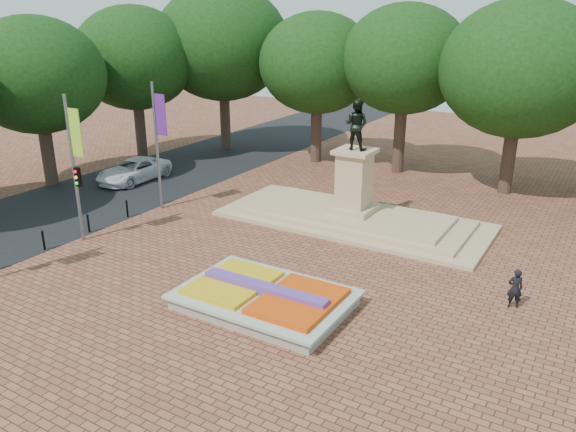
% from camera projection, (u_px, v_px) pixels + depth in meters
% --- Properties ---
extents(ground, '(90.00, 90.00, 0.00)m').
position_uv_depth(ground, '(271.00, 280.00, 23.19)').
color(ground, brown).
rests_on(ground, ground).
extents(asphalt_street, '(9.00, 90.00, 0.02)m').
position_uv_depth(asphalt_street, '(109.00, 192.00, 34.46)').
color(asphalt_street, black).
rests_on(asphalt_street, ground).
extents(flower_bed, '(6.30, 4.30, 0.91)m').
position_uv_depth(flower_bed, '(265.00, 298.00, 20.95)').
color(flower_bed, gray).
rests_on(flower_bed, ground).
extents(monument, '(14.00, 6.00, 6.40)m').
position_uv_depth(monument, '(353.00, 206.00, 29.34)').
color(monument, tan).
rests_on(monument, ground).
extents(tree_row_back, '(44.80, 8.80, 10.43)m').
position_uv_depth(tree_row_back, '(460.00, 77.00, 34.30)').
color(tree_row_back, '#37261E').
rests_on(tree_row_back, ground).
extents(tree_row_street, '(8.40, 25.40, 9.98)m').
position_uv_depth(tree_row_street, '(42.00, 83.00, 34.19)').
color(tree_row_street, '#37261E').
rests_on(tree_row_street, ground).
extents(banner_poles, '(0.88, 11.17, 7.00)m').
position_uv_depth(banner_poles, '(69.00, 164.00, 25.68)').
color(banner_poles, slate).
rests_on(banner_poles, ground).
extents(bollard_row, '(0.12, 13.12, 0.98)m').
position_uv_depth(bollard_row, '(67.00, 231.00, 26.97)').
color(bollard_row, black).
rests_on(bollard_row, ground).
extents(van, '(2.49, 5.26, 1.45)m').
position_uv_depth(van, '(134.00, 170.00, 36.56)').
color(van, white).
rests_on(van, ground).
extents(pedestrian, '(0.67, 0.57, 1.55)m').
position_uv_depth(pedestrian, '(515.00, 288.00, 20.80)').
color(pedestrian, black).
rests_on(pedestrian, ground).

